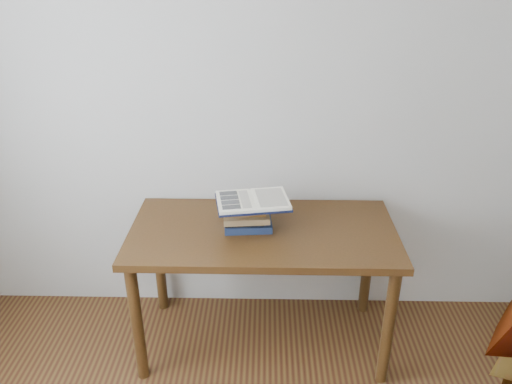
{
  "coord_description": "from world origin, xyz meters",
  "views": [
    {
      "loc": [
        0.06,
        -0.84,
        2.03
      ],
      "look_at": [
        0.01,
        1.36,
        0.95
      ],
      "focal_mm": 35.0,
      "sensor_mm": 36.0,
      "label": 1
    }
  ],
  "objects": [
    {
      "name": "room_shell",
      "position": [
        -0.08,
        0.01,
        1.63
      ],
      "size": [
        3.54,
        3.54,
        2.62
      ],
      "color": "#B8B7AE",
      "rests_on": "ground"
    },
    {
      "name": "open_book",
      "position": [
        -0.01,
        1.37,
        0.9
      ],
      "size": [
        0.4,
        0.31,
        0.03
      ],
      "rotation": [
        0.0,
        0.0,
        0.17
      ],
      "color": "black",
      "rests_on": "book_stack"
    },
    {
      "name": "desk",
      "position": [
        0.05,
        1.38,
        0.64
      ],
      "size": [
        1.37,
        0.68,
        0.73
      ],
      "color": "#472811",
      "rests_on": "ground"
    },
    {
      "name": "book_stack",
      "position": [
        -0.04,
        1.39,
        0.81
      ],
      "size": [
        0.27,
        0.21,
        0.16
      ],
      "color": "#172645",
      "rests_on": "desk"
    }
  ]
}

